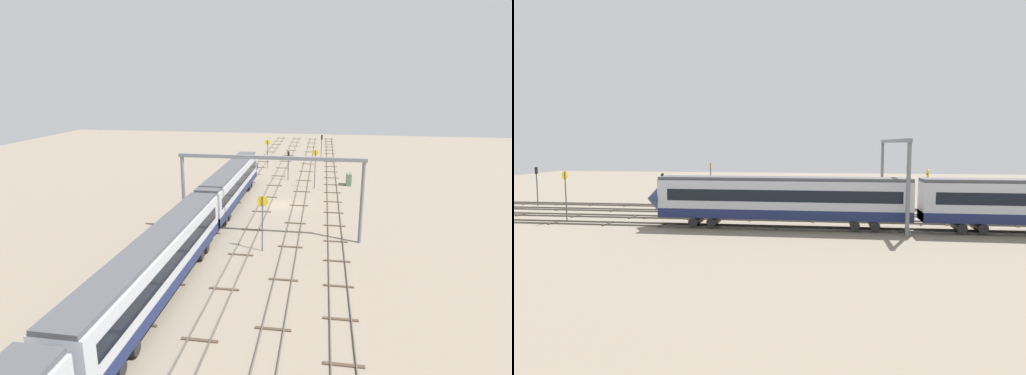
# 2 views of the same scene
# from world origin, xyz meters

# --- Properties ---
(ground_plane) EXTENTS (149.01, 149.01, 0.00)m
(ground_plane) POSITION_xyz_m (0.00, 0.00, 0.00)
(ground_plane) COLOR gray
(track_near_foreground) EXTENTS (133.01, 2.40, 0.16)m
(track_near_foreground) POSITION_xyz_m (0.00, -6.64, 0.07)
(track_near_foreground) COLOR #59544C
(track_near_foreground) RESTS_ON ground
(track_second_near) EXTENTS (133.01, 2.40, 0.16)m
(track_second_near) POSITION_xyz_m (0.00, -2.21, 0.07)
(track_second_near) COLOR #59544C
(track_second_near) RESTS_ON ground
(track_middle) EXTENTS (133.01, 2.40, 0.16)m
(track_middle) POSITION_xyz_m (-0.00, 2.21, 0.07)
(track_middle) COLOR #59544C
(track_middle) RESTS_ON ground
(track_with_train) EXTENTS (133.01, 2.40, 0.16)m
(track_with_train) POSITION_xyz_m (0.00, 6.64, 0.07)
(track_with_train) COLOR #59544C
(track_with_train) RESTS_ON ground
(overhead_gantry) EXTENTS (0.40, 18.85, 8.60)m
(overhead_gantry) POSITION_xyz_m (-11.69, 0.14, 6.50)
(overhead_gantry) COLOR slate
(overhead_gantry) RESTS_ON ground
(speed_sign_near_foreground) EXTENTS (0.14, 1.06, 5.47)m
(speed_sign_near_foreground) POSITION_xyz_m (-15.25, 0.37, 3.65)
(speed_sign_near_foreground) COLOR #4C4C51
(speed_sign_near_foreground) RESTS_ON ground
(speed_sign_mid_trackside) EXTENTS (0.14, 0.83, 5.86)m
(speed_sign_mid_trackside) POSITION_xyz_m (9.42, -3.98, 3.66)
(speed_sign_mid_trackside) COLOR #4C4C51
(speed_sign_mid_trackside) RESTS_ON ground
(speed_sign_far_trackside) EXTENTS (0.14, 0.95, 5.27)m
(speed_sign_far_trackside) POSITION_xyz_m (22.87, 4.99, 3.44)
(speed_sign_far_trackside) COLOR #4C4C51
(speed_sign_far_trackside) RESTS_ON ground
(signal_light_trackside_approach) EXTENTS (0.31, 0.32, 4.78)m
(signal_light_trackside_approach) POSITION_xyz_m (13.88, 0.39, 3.11)
(signal_light_trackside_approach) COLOR #4C4C51
(signal_light_trackside_approach) RESTS_ON ground
(signal_light_trackside_departure) EXTENTS (0.31, 0.32, 5.09)m
(signal_light_trackside_departure) POSITION_xyz_m (32.94, -4.76, 3.30)
(signal_light_trackside_departure) COLOR #4C4C51
(signal_light_trackside_departure) RESTS_ON ground
(relay_cabinet) EXTENTS (1.62, 0.77, 1.89)m
(relay_cabinet) POSITION_xyz_m (12.15, -9.19, 0.94)
(relay_cabinet) COLOR #597259
(relay_cabinet) RESTS_ON ground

